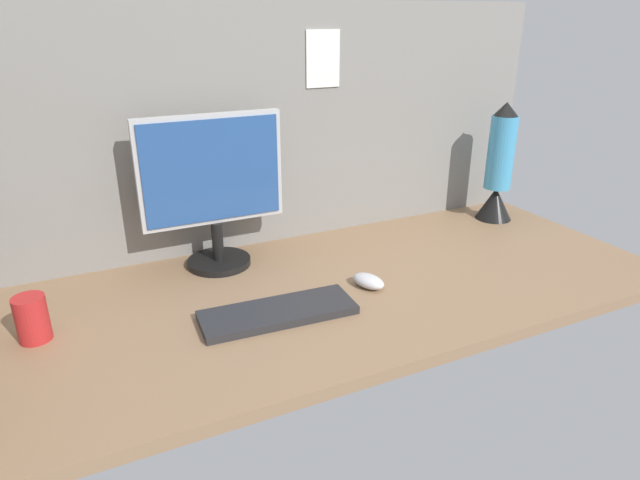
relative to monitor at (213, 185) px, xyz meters
The scene contains 7 objects.
ground_plane 43.45cm from the monitor, 45.06° to the right, with size 180.00×80.00×3.00cm, color #8C6B4C.
cubicle_wall_back 30.40cm from the monitor, 26.25° to the left, with size 180.00×5.50×70.91cm.
monitor is the anchor object (origin of this frame).
keyboard 42.19cm from the monitor, 82.75° to the right, with size 37.00×13.00×2.00cm, color #262628.
mouse 49.70cm from the monitor, 44.80° to the right, with size 5.60×9.60×3.40cm, color silver.
mug_red_plastic 55.50cm from the monitor, 155.63° to the right, with size 6.93×6.93×10.51cm.
lava_lamp 98.77cm from the monitor, ahead, with size 12.36×12.36×40.45cm.
Camera 1 is at (-61.24, -118.20, 66.78)cm, focal length 30.89 mm.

